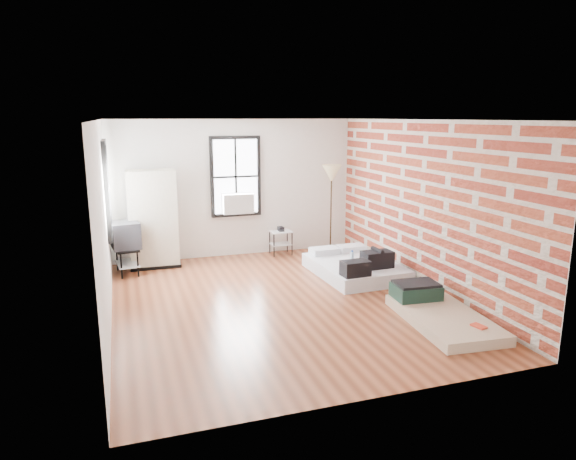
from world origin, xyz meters
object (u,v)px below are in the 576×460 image
object	(u,v)px
mattress_bare	(437,311)
side_table	(281,236)
tv_stand	(126,237)
wardrobe	(153,219)
floor_lamp	(332,177)
mattress_main	(356,267)

from	to	relation	value
mattress_bare	side_table	xyz separation A→B (m)	(-1.06, 4.10, 0.27)
side_table	tv_stand	distance (m)	3.14
side_table	tv_stand	bearing A→B (deg)	-172.52
mattress_bare	wardrobe	xyz separation A→B (m)	(-3.64, 4.03, 0.81)
side_table	floor_lamp	bearing A→B (deg)	-3.64
floor_lamp	tv_stand	world-z (taller)	floor_lamp
tv_stand	wardrobe	bearing A→B (deg)	25.89
tv_stand	mattress_main	bearing A→B (deg)	-26.86
mattress_main	floor_lamp	xyz separation A→B (m)	(0.24, 1.75, 1.44)
mattress_bare	wardrobe	bearing A→B (deg)	136.97
mattress_main	tv_stand	size ratio (longest dim) A/B	1.95
mattress_bare	floor_lamp	xyz separation A→B (m)	(0.04, 4.03, 1.48)
mattress_main	wardrobe	size ratio (longest dim) A/B	1.02
mattress_main	wardrobe	world-z (taller)	wardrobe
mattress_main	wardrobe	bearing A→B (deg)	150.76
side_table	tv_stand	world-z (taller)	tv_stand
wardrobe	floor_lamp	world-z (taller)	wardrobe
wardrobe	tv_stand	xyz separation A→B (m)	(-0.52, -0.34, -0.23)
mattress_bare	tv_stand	xyz separation A→B (m)	(-4.16, 3.69, 0.58)
wardrobe	tv_stand	size ratio (longest dim) A/B	1.92
wardrobe	floor_lamp	xyz separation A→B (m)	(3.68, -0.00, 0.67)
floor_lamp	wardrobe	bearing A→B (deg)	180.00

